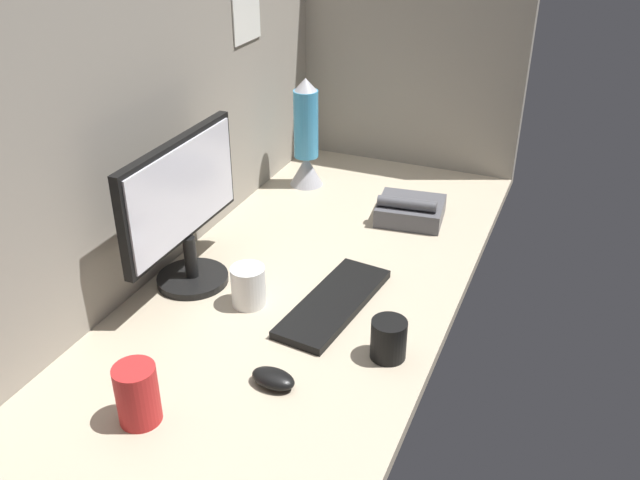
% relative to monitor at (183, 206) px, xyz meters
% --- Properties ---
extents(ground_plane, '(1.80, 0.80, 0.03)m').
position_rel_monitor_xyz_m(ground_plane, '(0.11, -0.25, -0.23)').
color(ground_plane, tan).
extents(cubicle_wall_back, '(1.80, 0.06, 0.77)m').
position_rel_monitor_xyz_m(cubicle_wall_back, '(0.11, 0.12, 0.17)').
color(cubicle_wall_back, gray).
rests_on(cubicle_wall_back, ground_plane).
extents(cubicle_wall_side, '(0.05, 0.80, 0.77)m').
position_rel_monitor_xyz_m(cubicle_wall_side, '(0.98, -0.25, 0.17)').
color(cubicle_wall_side, gray).
rests_on(cubicle_wall_side, ground_plane).
extents(monitor, '(0.45, 0.18, 0.38)m').
position_rel_monitor_xyz_m(monitor, '(0.00, 0.00, 0.00)').
color(monitor, black).
rests_on(monitor, ground_plane).
extents(keyboard, '(0.38, 0.17, 0.02)m').
position_rel_monitor_xyz_m(keyboard, '(0.04, -0.38, -0.20)').
color(keyboard, black).
rests_on(keyboard, ground_plane).
extents(mouse, '(0.06, 0.10, 0.03)m').
position_rel_monitor_xyz_m(mouse, '(-0.27, -0.37, -0.20)').
color(mouse, black).
rests_on(mouse, ground_plane).
extents(mug_black_travel, '(0.08, 0.08, 0.09)m').
position_rel_monitor_xyz_m(mug_black_travel, '(-0.09, -0.55, -0.17)').
color(mug_black_travel, black).
rests_on(mug_black_travel, ground_plane).
extents(mug_ceramic_white, '(0.12, 0.08, 0.10)m').
position_rel_monitor_xyz_m(mug_ceramic_white, '(-0.03, -0.18, -0.16)').
color(mug_ceramic_white, white).
rests_on(mug_ceramic_white, ground_plane).
extents(mug_red_plastic, '(0.08, 0.08, 0.12)m').
position_rel_monitor_xyz_m(mug_red_plastic, '(-0.46, -0.18, -0.15)').
color(mug_red_plastic, red).
rests_on(mug_red_plastic, ground_plane).
extents(lava_lamp, '(0.11, 0.11, 0.35)m').
position_rel_monitor_xyz_m(lava_lamp, '(0.66, -0.03, -0.06)').
color(lava_lamp, '#A5A5AD').
rests_on(lava_lamp, ground_plane).
extents(desk_phone, '(0.19, 0.21, 0.09)m').
position_rel_monitor_xyz_m(desk_phone, '(0.54, -0.42, -0.18)').
color(desk_phone, '#4C4C51').
rests_on(desk_phone, ground_plane).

